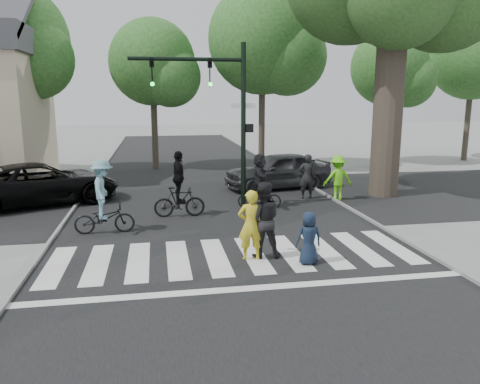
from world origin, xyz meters
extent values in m
plane|color=gray|center=(0.00, 0.00, 0.00)|extent=(120.00, 120.00, 0.00)
cube|color=black|center=(0.00, 5.00, 0.01)|extent=(10.00, 70.00, 0.01)
cube|color=black|center=(0.00, 8.00, 0.01)|extent=(70.00, 10.00, 0.01)
cube|color=gray|center=(-5.05, 5.00, 0.05)|extent=(0.10, 70.00, 0.10)
cube|color=gray|center=(5.05, 5.00, 0.05)|extent=(0.10, 70.00, 0.10)
cube|color=silver|center=(-4.50, 1.00, 0.01)|extent=(0.55, 3.00, 0.01)
cube|color=silver|center=(-3.50, 1.00, 0.01)|extent=(0.55, 3.00, 0.01)
cube|color=silver|center=(-2.50, 1.00, 0.01)|extent=(0.55, 3.00, 0.01)
cube|color=silver|center=(-1.50, 1.00, 0.01)|extent=(0.55, 3.00, 0.01)
cube|color=silver|center=(-0.50, 1.00, 0.01)|extent=(0.55, 3.00, 0.01)
cube|color=silver|center=(0.50, 1.00, 0.01)|extent=(0.55, 3.00, 0.01)
cube|color=silver|center=(1.50, 1.00, 0.01)|extent=(0.55, 3.00, 0.01)
cube|color=silver|center=(2.50, 1.00, 0.01)|extent=(0.55, 3.00, 0.01)
cube|color=silver|center=(3.50, 1.00, 0.01)|extent=(0.55, 3.00, 0.01)
cube|color=silver|center=(4.50, 1.00, 0.01)|extent=(0.55, 3.00, 0.01)
cube|color=silver|center=(0.00, -1.20, 0.01)|extent=(10.00, 0.30, 0.01)
cylinder|color=black|center=(1.20, 6.20, 3.00)|extent=(0.18, 0.18, 6.00)
cylinder|color=black|center=(-0.80, 6.20, 5.40)|extent=(4.00, 0.14, 0.14)
imported|color=black|center=(0.00, 6.20, 4.95)|extent=(0.16, 0.20, 1.00)
sphere|color=#19E533|center=(0.00, 6.08, 4.55)|extent=(0.14, 0.14, 0.14)
imported|color=black|center=(-2.00, 6.20, 4.95)|extent=(0.16, 0.20, 1.00)
sphere|color=#19E533|center=(-2.00, 6.08, 4.55)|extent=(0.14, 0.14, 0.14)
cube|color=black|center=(1.42, 6.20, 3.00)|extent=(0.28, 0.18, 0.30)
cube|color=#FF660C|center=(1.53, 6.20, 3.00)|extent=(0.02, 0.14, 0.20)
cube|color=white|center=(1.20, 6.20, 3.80)|extent=(0.90, 0.04, 0.18)
cylinder|color=brown|center=(7.50, 7.50, 3.50)|extent=(1.20, 1.20, 7.00)
cylinder|color=brown|center=(7.80, 7.30, 6.50)|extent=(1.29, 1.74, 2.93)
cylinder|color=brown|center=(-9.00, 15.70, 3.22)|extent=(0.36, 0.36, 6.44)
sphere|color=#255E1F|center=(-9.00, 15.70, 6.90)|extent=(5.80, 5.80, 5.80)
sphere|color=#255E1F|center=(-7.84, 14.83, 5.98)|extent=(4.06, 4.06, 4.06)
cylinder|color=brown|center=(-2.00, 16.80, 2.80)|extent=(0.36, 0.36, 5.60)
sphere|color=#255E1F|center=(-2.00, 16.80, 6.00)|extent=(4.80, 4.80, 4.80)
sphere|color=#255E1F|center=(-1.04, 16.08, 5.20)|extent=(3.36, 3.36, 3.36)
cylinder|color=brown|center=(4.00, 15.50, 3.36)|extent=(0.36, 0.36, 6.72)
sphere|color=#255E1F|center=(4.00, 15.50, 7.20)|extent=(6.00, 6.00, 6.00)
sphere|color=#255E1F|center=(5.20, 14.60, 6.24)|extent=(4.20, 4.20, 4.20)
cylinder|color=brown|center=(12.00, 16.30, 2.73)|extent=(0.36, 0.36, 5.46)
sphere|color=#255E1F|center=(12.00, 16.30, 5.85)|extent=(4.60, 4.60, 4.60)
sphere|color=#255E1F|center=(12.92, 15.61, 5.07)|extent=(3.22, 3.22, 3.22)
cylinder|color=brown|center=(18.00, 16.90, 3.08)|extent=(0.36, 0.36, 6.16)
sphere|color=#255E1F|center=(18.00, 16.90, 6.60)|extent=(5.40, 5.40, 5.40)
imported|color=gold|center=(0.36, 0.66, 0.92)|extent=(0.70, 0.49, 1.83)
imported|color=#172439|center=(1.71, 0.06, 0.68)|extent=(0.68, 0.46, 1.35)
imported|color=black|center=(0.71, 0.81, 1.00)|extent=(1.06, 0.88, 2.00)
imported|color=black|center=(-3.59, 3.76, 0.47)|extent=(1.82, 0.68, 0.95)
imported|color=#6998A7|center=(-3.59, 3.76, 1.38)|extent=(0.70, 1.19, 1.81)
imported|color=black|center=(-1.22, 5.39, 0.53)|extent=(1.77, 0.53, 1.06)
imported|color=black|center=(-1.22, 5.39, 1.39)|extent=(0.47, 1.08, 1.83)
imported|color=black|center=(1.80, 6.10, 0.43)|extent=(1.72, 0.93, 0.86)
imported|color=black|center=(1.80, 6.10, 1.25)|extent=(0.82, 1.59, 1.64)
imported|color=black|center=(-6.40, 8.30, 0.81)|extent=(6.44, 4.72, 1.63)
imported|color=#313236|center=(3.46, 9.76, 0.83)|extent=(5.13, 2.79, 1.66)
imported|color=#65E118|center=(5.20, 6.91, 0.91)|extent=(1.20, 0.71, 1.82)
imported|color=black|center=(4.06, 7.40, 0.92)|extent=(0.67, 0.44, 1.85)
camera|label=1|loc=(-1.95, -10.62, 4.14)|focal=35.00mm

